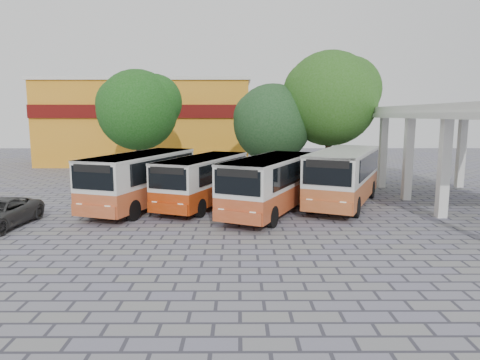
{
  "coord_description": "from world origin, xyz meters",
  "views": [
    {
      "loc": [
        -1.91,
        -18.24,
        4.89
      ],
      "look_at": [
        -1.83,
        3.93,
        1.5
      ],
      "focal_mm": 32.0,
      "sensor_mm": 36.0,
      "label": 1
    }
  ],
  "objects_px": {
    "bus_far_left": "(141,177)",
    "bus_far_right": "(344,174)",
    "bus_centre_left": "(203,178)",
    "bus_centre_right": "(270,181)"
  },
  "relations": [
    {
      "from": "bus_centre_left",
      "to": "bus_far_left",
      "type": "bearing_deg",
      "value": -150.72
    },
    {
      "from": "bus_far_left",
      "to": "bus_far_right",
      "type": "distance_m",
      "value": 10.87
    },
    {
      "from": "bus_far_left",
      "to": "bus_centre_left",
      "type": "xyz_separation_m",
      "value": [
        3.22,
        0.43,
        -0.13
      ]
    },
    {
      "from": "bus_far_left",
      "to": "bus_centre_left",
      "type": "bearing_deg",
      "value": 26.23
    },
    {
      "from": "bus_far_left",
      "to": "bus_centre_left",
      "type": "height_order",
      "value": "bus_far_left"
    },
    {
      "from": "bus_far_left",
      "to": "bus_far_right",
      "type": "relative_size",
      "value": 0.95
    },
    {
      "from": "bus_centre_left",
      "to": "bus_centre_right",
      "type": "xyz_separation_m",
      "value": [
        3.48,
        -1.74,
        0.09
      ]
    },
    {
      "from": "bus_centre_right",
      "to": "bus_far_right",
      "type": "relative_size",
      "value": 0.94
    },
    {
      "from": "bus_far_left",
      "to": "bus_centre_left",
      "type": "relative_size",
      "value": 1.08
    },
    {
      "from": "bus_far_right",
      "to": "bus_far_left",
      "type": "bearing_deg",
      "value": -151.82
    }
  ]
}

